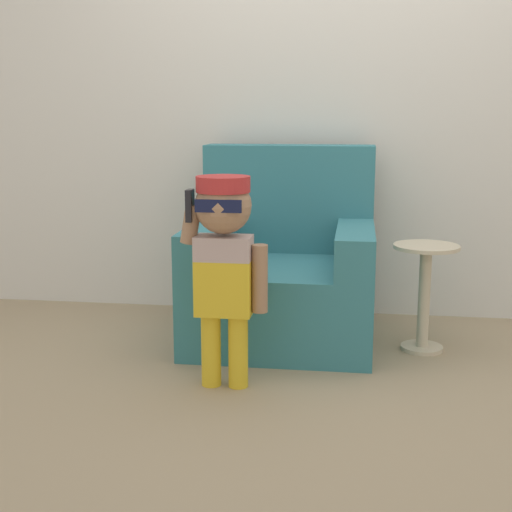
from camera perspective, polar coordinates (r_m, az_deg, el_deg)
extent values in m
plane|color=#998466|center=(3.52, 5.56, -7.47)|extent=(10.00, 10.00, 0.00)
cube|color=silver|center=(4.04, 6.41, 13.68)|extent=(10.00, 0.05, 2.60)
cube|color=teal|center=(3.62, 2.09, -3.59)|extent=(0.90, 0.89, 0.40)
cube|color=teal|center=(3.86, 2.68, 4.65)|extent=(0.90, 0.22, 0.57)
cube|color=teal|center=(3.50, -3.94, 0.87)|extent=(0.18, 0.67, 0.20)
cube|color=teal|center=(3.43, 7.94, 0.55)|extent=(0.18, 0.67, 0.20)
cylinder|color=gold|center=(3.03, -3.61, -7.48)|extent=(0.08, 0.08, 0.31)
cylinder|color=gold|center=(3.01, -1.44, -7.59)|extent=(0.08, 0.08, 0.31)
cube|color=gold|center=(2.94, -2.58, -2.51)|extent=(0.23, 0.13, 0.23)
cube|color=#B29993|center=(2.90, -2.60, 0.66)|extent=(0.23, 0.13, 0.10)
sphere|color=#997051|center=(2.88, -2.64, 4.05)|extent=(0.23, 0.23, 0.23)
cylinder|color=#B22828|center=(2.87, -2.65, 5.77)|extent=(0.22, 0.22, 0.06)
cube|color=#B22828|center=(2.97, -2.27, 5.52)|extent=(0.13, 0.10, 0.01)
cube|color=#0F1433|center=(2.77, -3.05, 4.01)|extent=(0.18, 0.01, 0.05)
cylinder|color=#997051|center=(2.91, 0.30, -1.82)|extent=(0.07, 0.07, 0.28)
cylinder|color=#997051|center=(2.92, -5.23, 2.56)|extent=(0.09, 0.07, 0.17)
cube|color=black|center=(2.89, -5.31, 4.04)|extent=(0.02, 0.07, 0.13)
cylinder|color=beige|center=(3.59, 13.12, -7.15)|extent=(0.20, 0.20, 0.02)
cylinder|color=beige|center=(3.52, 13.29, -3.43)|extent=(0.06, 0.06, 0.50)
cylinder|color=beige|center=(3.47, 13.49, 0.72)|extent=(0.31, 0.31, 0.02)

